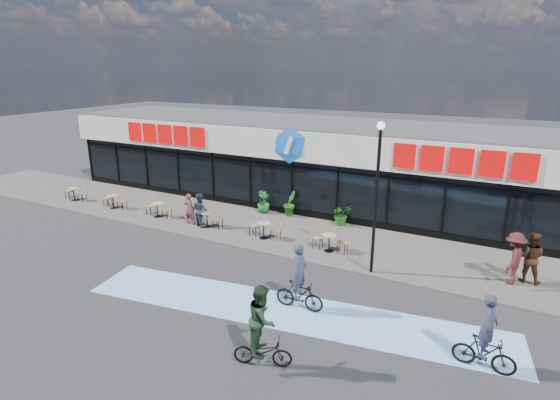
% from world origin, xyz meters
% --- Properties ---
extents(ground, '(120.00, 120.00, 0.00)m').
position_xyz_m(ground, '(0.00, 0.00, 0.00)').
color(ground, '#28282B').
rests_on(ground, ground).
extents(sidewalk, '(44.00, 5.00, 0.10)m').
position_xyz_m(sidewalk, '(0.00, 4.50, 0.05)').
color(sidewalk, '#625B57').
rests_on(sidewalk, ground).
extents(bike_lane, '(14.17, 4.13, 0.01)m').
position_xyz_m(bike_lane, '(4.00, -1.50, 0.01)').
color(bike_lane, '#7EB9EF').
rests_on(bike_lane, ground).
extents(building, '(30.60, 6.57, 4.75)m').
position_xyz_m(building, '(-0.00, 9.93, 2.34)').
color(building, black).
rests_on(building, ground).
extents(lamp_post, '(0.28, 0.28, 5.67)m').
position_xyz_m(lamp_post, '(5.64, 2.30, 3.43)').
color(lamp_post, black).
rests_on(lamp_post, sidewalk).
extents(bistro_set_0, '(1.54, 0.62, 0.90)m').
position_xyz_m(bistro_set_0, '(-12.25, 3.46, 0.56)').
color(bistro_set_0, tan).
rests_on(bistro_set_0, sidewalk).
extents(bistro_set_1, '(1.54, 0.62, 0.90)m').
position_xyz_m(bistro_set_1, '(-9.10, 3.46, 0.56)').
color(bistro_set_1, tan).
rests_on(bistro_set_1, sidewalk).
extents(bistro_set_2, '(1.54, 0.62, 0.90)m').
position_xyz_m(bistro_set_2, '(-5.94, 3.46, 0.56)').
color(bistro_set_2, tan).
rests_on(bistro_set_2, sidewalk).
extents(bistro_set_3, '(1.54, 0.62, 0.90)m').
position_xyz_m(bistro_set_3, '(-2.79, 3.46, 0.56)').
color(bistro_set_3, tan).
rests_on(bistro_set_3, sidewalk).
extents(bistro_set_4, '(1.54, 0.62, 0.90)m').
position_xyz_m(bistro_set_4, '(0.36, 3.46, 0.56)').
color(bistro_set_4, tan).
rests_on(bistro_set_4, sidewalk).
extents(bistro_set_5, '(1.54, 0.62, 0.90)m').
position_xyz_m(bistro_set_5, '(3.51, 3.46, 0.56)').
color(bistro_set_5, tan).
rests_on(bistro_set_5, sidewalk).
extents(potted_plant_left, '(0.78, 0.78, 1.17)m').
position_xyz_m(potted_plant_left, '(-1.42, 6.51, 0.68)').
color(potted_plant_left, '#1B5E23').
rests_on(potted_plant_left, sidewalk).
extents(potted_plant_mid, '(0.61, 0.75, 1.32)m').
position_xyz_m(potted_plant_mid, '(0.03, 6.72, 0.76)').
color(potted_plant_mid, '#1D5E1A').
rests_on(potted_plant_mid, sidewalk).
extents(potted_plant_right, '(1.24, 1.24, 1.04)m').
position_xyz_m(potted_plant_right, '(2.88, 6.64, 0.62)').
color(potted_plant_right, '#1D5518').
rests_on(potted_plant_right, sidewalk).
extents(patron_left, '(0.59, 0.41, 1.55)m').
position_xyz_m(patron_left, '(-3.79, 3.32, 0.88)').
color(patron_left, brown).
rests_on(patron_left, sidewalk).
extents(patron_right, '(0.98, 0.88, 1.65)m').
position_xyz_m(patron_right, '(-3.16, 3.35, 0.93)').
color(patron_right, '#293040').
rests_on(patron_right, sidewalk).
extents(pedestrian_a, '(0.96, 1.37, 1.93)m').
position_xyz_m(pedestrian_a, '(10.34, 3.74, 1.07)').
color(pedestrian_a, '#3F1916').
rests_on(pedestrian_a, sidewalk).
extents(pedestrian_c, '(0.96, 0.77, 1.90)m').
position_xyz_m(pedestrian_c, '(10.86, 4.15, 1.05)').
color(pedestrian_c, '#432618').
rests_on(pedestrian_c, sidewalk).
extents(cyclist_a, '(1.65, 0.69, 2.30)m').
position_xyz_m(cyclist_a, '(4.25, -1.20, 0.87)').
color(cyclist_a, black).
rests_on(cyclist_a, ground).
extents(cyclist_b, '(1.60, 0.65, 2.18)m').
position_xyz_m(cyclist_b, '(9.76, -1.68, 0.81)').
color(cyclist_b, black).
rests_on(cyclist_b, ground).
extents(cyclist_c, '(1.67, 1.10, 2.35)m').
position_xyz_m(cyclist_c, '(4.57, -4.17, 1.04)').
color(cyclist_c, black).
rests_on(cyclist_c, ground).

